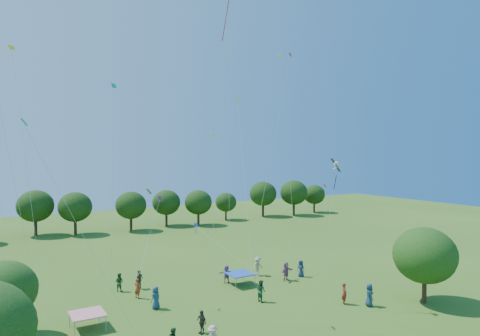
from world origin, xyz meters
name	(u,v)px	position (x,y,z in m)	size (l,w,h in m)	color
near_tree_north	(3,290)	(-14.14, 19.96, 3.22)	(4.18, 4.18, 5.10)	#422B19
near_tree_east	(425,255)	(15.11, 10.42, 3.84)	(4.96, 4.96, 6.07)	#422B19
treeline	(89,206)	(-1.73, 55.43, 4.09)	(88.01, 8.77, 6.77)	#422B19
tent_red_stripe	(87,314)	(-9.18, 18.97, 1.04)	(2.20, 2.20, 1.10)	red
tent_blue	(240,274)	(4.73, 21.99, 1.04)	(2.20, 2.20, 1.10)	blue
crowd_person_0	(301,268)	(11.20, 21.19, 0.80)	(0.79, 0.43, 1.61)	navy
crowd_person_1	(137,288)	(-4.35, 23.28, 0.84)	(0.63, 0.40, 1.68)	#98361B
crowd_person_4	(139,279)	(-3.45, 25.61, 0.84)	(0.98, 0.45, 1.67)	#453D37
crowd_person_5	(226,274)	(4.03, 23.19, 0.82)	(1.54, 0.55, 1.65)	#A45FA1
crowd_person_6	(369,295)	(10.71, 12.14, 0.89)	(0.88, 0.47, 1.78)	#1A344B
crowd_person_7	(18,318)	(-13.29, 21.16, 0.86)	(0.64, 0.41, 1.72)	maroon
crowd_person_8	(119,282)	(-5.17, 25.84, 0.80)	(0.79, 0.43, 1.60)	#255625
crowd_person_9	(258,266)	(7.82, 23.67, 0.92)	(1.20, 0.54, 1.83)	tan
crowd_person_10	(202,322)	(-2.81, 14.29, 0.79)	(0.93, 0.42, 1.58)	#38312D
crowd_person_11	(286,271)	(9.21, 20.92, 0.88)	(1.63, 0.58, 1.75)	#8D5278
crowd_person_12	(156,298)	(-3.88, 20.20, 0.87)	(0.86, 0.46, 1.74)	navy
crowd_person_13	(344,294)	(9.38, 13.49, 0.85)	(0.63, 0.41, 1.69)	maroon
crowd_person_14	(261,291)	(4.00, 17.40, 0.88)	(0.87, 0.47, 1.76)	#224F30
pirate_kite	(336,167)	(8.54, 13.68, 10.97)	(2.28, 1.38, 10.30)	black
red_high_kite	(227,49)	(-0.12, 15.64, 19.43)	(0.61, 0.82, 22.47)	red
small_kite_0	(325,207)	(11.31, 17.91, 7.15)	(0.96, 0.80, 7.95)	#B9260A
small_kite_1	(20,118)	(-12.53, 27.04, 14.81)	(1.68, 7.13, 19.63)	yellow
small_kite_2	(240,129)	(8.28, 27.86, 14.56)	(3.59, 8.51, 16.98)	gold
small_kite_3	(149,207)	(-3.76, 21.94, 7.72)	(0.62, 1.39, 7.86)	#257715
small_kite_4	(205,233)	(3.73, 27.03, 4.03)	(2.91, 6.72, 3.61)	blue
small_kite_5	(156,212)	(-0.73, 28.77, 6.27)	(3.89, 4.65, 6.43)	#91188C
small_kite_6	(213,166)	(-0.86, 16.32, 11.06)	(1.43, 2.53, 12.22)	white
small_kite_7	(113,145)	(-6.12, 23.73, 12.69)	(0.58, 0.36, 16.31)	#0BB089
small_kite_8	(275,132)	(6.93, 19.53, 13.84)	(2.35, 3.45, 19.34)	red
small_kite_10	(286,130)	(3.75, 13.81, 13.67)	(3.62, 2.07, 17.75)	#C5D813
small_kite_11	(53,178)	(-11.77, 14.52, 10.65)	(5.89, 1.10, 12.60)	#1B9526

